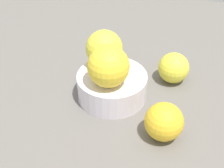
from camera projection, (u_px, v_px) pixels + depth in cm
name	position (u px, v px, depth cm)	size (l,w,h in cm)	color
ground_plane	(112.00, 100.00, 68.51)	(110.00, 110.00, 2.00)	#66605B
fruit_bowl	(112.00, 87.00, 66.32)	(14.22, 14.22, 5.33)	silver
orange_in_bowl_0	(107.00, 66.00, 60.21)	(8.02, 8.02, 8.02)	yellow
orange_in_bowl_1	(104.00, 48.00, 65.57)	(7.56, 7.56, 7.56)	yellow
orange_loose_0	(174.00, 68.00, 70.13)	(6.70, 6.70, 6.70)	yellow
orange_loose_1	(164.00, 122.00, 56.94)	(7.01, 7.01, 7.01)	yellow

